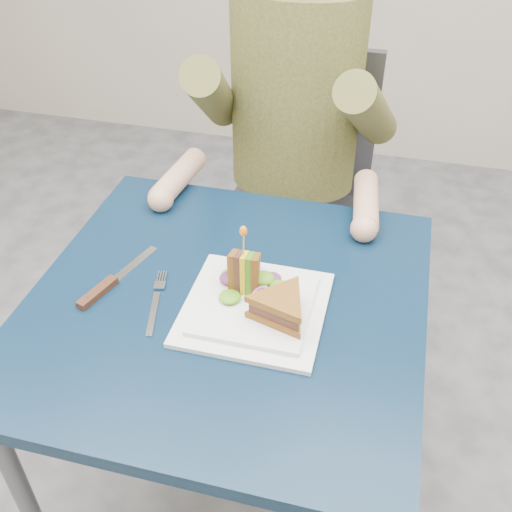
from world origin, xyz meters
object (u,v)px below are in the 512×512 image
(sandwich_flat, at_px, (281,307))
(knife, at_px, (105,287))
(diner, at_px, (295,80))
(sandwich_upright, at_px, (244,271))
(table, at_px, (227,328))
(chair, at_px, (298,184))
(plate, at_px, (255,307))
(fork, at_px, (155,303))

(sandwich_flat, height_order, knife, sandwich_flat)
(diner, distance_m, sandwich_upright, 0.62)
(table, relative_size, knife, 3.45)
(chair, bearing_deg, diner, -90.00)
(plate, bearing_deg, table, 163.87)
(diner, xyz_separation_m, sandwich_upright, (0.03, -0.61, -0.13))
(fork, relative_size, knife, 0.82)
(sandwich_upright, bearing_deg, table, -136.94)
(sandwich_upright, xyz_separation_m, knife, (-0.27, -0.06, -0.05))
(sandwich_upright, distance_m, knife, 0.28)
(chair, height_order, knife, chair)
(diner, height_order, plate, diner)
(sandwich_upright, bearing_deg, chair, 92.33)
(plate, height_order, knife, plate)
(sandwich_upright, distance_m, fork, 0.18)
(diner, xyz_separation_m, fork, (-0.12, -0.68, -0.18))
(chair, height_order, sandwich_upright, chair)
(sandwich_flat, distance_m, knife, 0.35)
(table, distance_m, fork, 0.16)
(table, relative_size, fork, 4.22)
(table, distance_m, plate, 0.11)
(chair, xyz_separation_m, diner, (-0.00, -0.11, 0.37))
(sandwich_upright, height_order, knife, sandwich_upright)
(table, distance_m, diner, 0.69)
(fork, xyz_separation_m, knife, (-0.11, 0.02, 0.00))
(table, bearing_deg, knife, -172.45)
(diner, distance_m, sandwich_flat, 0.70)
(table, xyz_separation_m, sandwich_flat, (0.12, -0.04, 0.12))
(chair, xyz_separation_m, knife, (-0.24, -0.78, 0.20))
(table, xyz_separation_m, diner, (-0.00, 0.63, 0.26))
(table, distance_m, knife, 0.25)
(knife, bearing_deg, sandwich_upright, 12.46)
(sandwich_flat, relative_size, knife, 0.74)
(plate, xyz_separation_m, sandwich_upright, (-0.03, 0.04, 0.05))
(chair, xyz_separation_m, sandwich_flat, (0.12, -0.79, 0.23))
(table, height_order, diner, diner)
(diner, distance_m, plate, 0.68)
(chair, xyz_separation_m, fork, (-0.12, -0.79, 0.19))
(table, distance_m, sandwich_upright, 0.14)
(chair, distance_m, fork, 0.83)
(table, relative_size, chair, 0.81)
(chair, bearing_deg, fork, -98.93)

